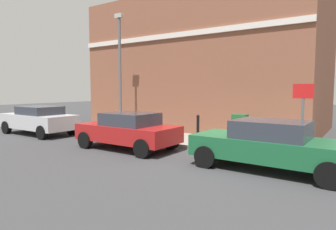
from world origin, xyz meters
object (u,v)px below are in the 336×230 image
(car_green, at_px, (270,144))
(car_red, at_px, (128,130))
(utility_cabinet, at_px, (240,130))
(car_silver, at_px, (39,119))
(lamppost, at_px, (120,68))
(bollard_near_cabinet, at_px, (198,126))
(bollard_far_kerb, at_px, (144,126))
(street_sign, at_px, (303,109))

(car_green, relative_size, car_red, 1.09)
(car_green, xyz_separation_m, utility_cabinet, (2.53, 1.83, -0.05))
(car_silver, height_order, lamppost, lamppost)
(bollard_near_cabinet, bearing_deg, car_green, -125.42)
(bollard_far_kerb, relative_size, street_sign, 0.45)
(car_red, distance_m, utility_cabinet, 4.26)
(utility_cabinet, distance_m, lamppost, 6.60)
(car_silver, distance_m, lamppost, 4.84)
(utility_cabinet, height_order, bollard_near_cabinet, utility_cabinet)
(car_red, bearing_deg, bollard_near_cabinet, -119.32)
(car_green, bearing_deg, car_silver, 0.41)
(street_sign, bearing_deg, utility_cabinet, 65.51)
(utility_cabinet, xyz_separation_m, lamppost, (-0.18, 6.05, 2.62))
(bollard_near_cabinet, distance_m, bollard_far_kerb, 2.28)
(utility_cabinet, bearing_deg, car_silver, 104.04)
(car_red, distance_m, bollard_far_kerb, 1.53)
(lamppost, bearing_deg, car_green, -106.61)
(bollard_near_cabinet, xyz_separation_m, street_sign, (-1.19, -4.26, 0.96))
(bollard_near_cabinet, bearing_deg, car_silver, 107.97)
(car_red, bearing_deg, bollard_far_kerb, -74.16)
(car_silver, xyz_separation_m, utility_cabinet, (2.38, -9.53, -0.07))
(car_red, distance_m, lamppost, 4.41)
(car_red, distance_m, bollard_near_cabinet, 3.08)
(utility_cabinet, distance_m, bollard_near_cabinet, 1.88)
(car_green, height_order, utility_cabinet, car_green)
(car_green, relative_size, bollard_far_kerb, 4.13)
(car_green, bearing_deg, street_sign, -109.96)
(utility_cabinet, bearing_deg, bollard_far_kerb, 106.13)
(car_red, relative_size, bollard_near_cabinet, 3.79)
(car_green, xyz_separation_m, lamppost, (2.35, 7.88, 2.58))
(street_sign, bearing_deg, car_silver, 96.21)
(car_silver, relative_size, street_sign, 1.84)
(car_red, xyz_separation_m, car_silver, (0.20, 6.13, 0.03))
(lamppost, bearing_deg, bollard_near_cabinet, -86.16)
(bollard_near_cabinet, xyz_separation_m, bollard_far_kerb, (-1.20, 1.93, 0.00))
(car_silver, distance_m, street_sign, 12.02)
(car_silver, bearing_deg, bollard_near_cabinet, -161.68)
(car_red, height_order, car_silver, car_silver)
(car_green, height_order, bollard_far_kerb, car_green)
(car_green, relative_size, lamppost, 0.75)
(car_green, relative_size, utility_cabinet, 3.73)
(utility_cabinet, xyz_separation_m, bollard_near_cabinet, (0.10, 1.87, 0.02))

